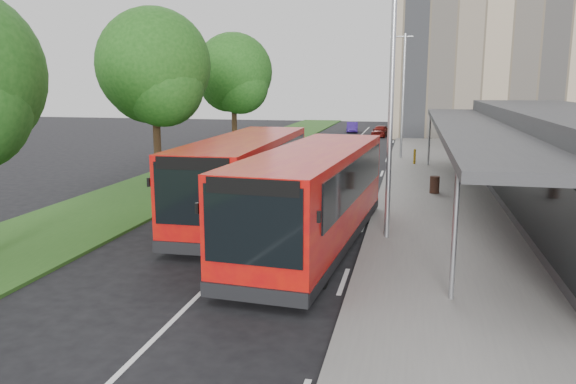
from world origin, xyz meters
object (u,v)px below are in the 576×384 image
object	(u,v)px
tree_mid	(154,73)
car_far	(352,127)
car_near	(380,131)
litter_bin	(435,185)
tree_far	(234,77)
lamp_post_far	(402,88)
bus_main	(314,198)
bus_second	(246,178)
bollard	(415,156)
lamp_post_near	(389,93)

from	to	relation	value
tree_mid	car_far	world-z (taller)	tree_mid
car_near	car_far	size ratio (longest dim) A/B	1.02
litter_bin	car_far	size ratio (longest dim) A/B	0.24
tree_far	lamp_post_far	world-z (taller)	tree_far
tree_far	litter_bin	size ratio (longest dim) A/B	10.93
tree_mid	litter_bin	world-z (taller)	tree_mid
tree_far	car_far	distance (m)	22.99
tree_far	litter_bin	xyz separation A→B (m)	(12.97, -11.11, -4.87)
tree_far	car_far	xyz separation A→B (m)	(5.80, 21.71, -4.88)
bus_main	car_near	xyz separation A→B (m)	(-0.08, 37.46, -1.01)
tree_mid	car_near	distance (m)	31.07
car_far	bus_second	bearing A→B (deg)	-95.28
lamp_post_far	tree_far	bearing A→B (deg)	-175.13
tree_far	car_far	world-z (taller)	tree_far
tree_mid	lamp_post_far	world-z (taller)	tree_mid
tree_mid	tree_far	bearing A→B (deg)	90.00
bus_second	litter_bin	bearing A→B (deg)	39.26
lamp_post_far	car_far	xyz separation A→B (m)	(-5.33, 20.76, -4.19)
tree_far	bollard	xyz separation A→B (m)	(12.10, -1.74, -4.80)
lamp_post_near	car_far	world-z (taller)	lamp_post_near
lamp_post_near	car_near	world-z (taller)	lamp_post_near
tree_mid	lamp_post_near	xyz separation A→B (m)	(11.13, -7.05, -0.78)
lamp_post_far	bollard	world-z (taller)	lamp_post_far
tree_mid	tree_far	size ratio (longest dim) A/B	1.02
litter_bin	bollard	distance (m)	9.40
tree_far	lamp_post_far	distance (m)	11.19
bollard	car_near	bearing A→B (deg)	99.44
bollard	car_far	bearing A→B (deg)	105.03
litter_bin	car_far	distance (m)	33.59
bus_main	car_far	distance (m)	41.95
litter_bin	car_near	xyz separation A→B (m)	(-4.05, 28.45, 0.03)
lamp_post_far	bus_main	distance (m)	21.40
lamp_post_far	bus_main	size ratio (longest dim) A/B	0.73
bus_second	bollard	bearing A→B (deg)	67.08
bus_second	bus_main	bearing A→B (deg)	-45.51
lamp_post_far	car_far	world-z (taller)	lamp_post_far
bus_main	bus_second	xyz separation A→B (m)	(-3.09, 3.04, 0.00)
tree_mid	bus_main	world-z (taller)	tree_mid
tree_mid	bus_main	size ratio (longest dim) A/B	0.78
litter_bin	tree_far	bearing A→B (deg)	139.44
bollard	car_near	distance (m)	19.35
tree_mid	car_far	size ratio (longest dim) A/B	2.63
car_far	bollard	bearing A→B (deg)	-80.42
bus_main	tree_far	bearing A→B (deg)	118.57
bus_second	lamp_post_far	bearing A→B (deg)	72.92
bus_main	bus_second	bearing A→B (deg)	139.89
lamp_post_far	litter_bin	size ratio (longest dim) A/B	10.45
tree_mid	bus_second	xyz separation A→B (m)	(5.91, -5.07, -3.93)
lamp_post_far	car_near	xyz separation A→B (m)	(-2.20, 16.40, -4.16)
lamp_post_far	car_far	distance (m)	21.84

